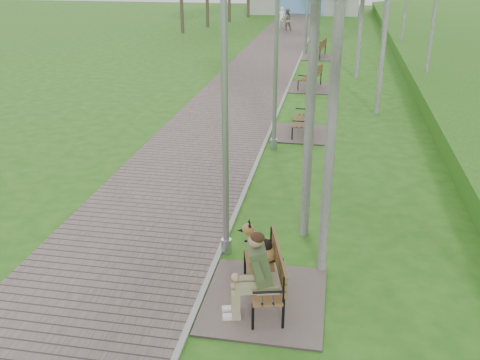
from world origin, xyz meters
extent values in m
cube|color=#61544F|center=(-1.75, 21.50, 0.02)|extent=(3.50, 67.00, 0.04)
cube|color=#999993|center=(0.00, 21.50, 0.03)|extent=(0.10, 67.00, 0.05)
cube|color=#61544F|center=(1.06, 5.57, 0.02)|extent=(1.96, 2.18, 0.04)
cube|color=brown|center=(1.01, 5.57, 0.49)|extent=(0.88, 1.71, 0.04)
cube|color=brown|center=(1.26, 5.63, 0.78)|extent=(0.44, 1.60, 0.36)
cube|color=#61544F|center=(1.01, 14.45, 0.02)|extent=(1.78, 1.98, 0.04)
cube|color=brown|center=(0.96, 14.45, 0.45)|extent=(0.47, 1.49, 0.04)
cube|color=brown|center=(1.20, 14.45, 0.71)|extent=(0.06, 1.49, 0.33)
cube|color=#61544F|center=(0.93, 20.71, 0.02)|extent=(1.88, 2.09, 0.04)
cube|color=brown|center=(0.88, 20.71, 0.47)|extent=(0.94, 1.64, 0.04)
cube|color=brown|center=(1.12, 20.63, 0.75)|extent=(0.53, 1.50, 0.34)
cube|color=#61544F|center=(0.97, 27.99, 0.02)|extent=(1.95, 2.16, 0.04)
cube|color=brown|center=(0.92, 27.99, 0.49)|extent=(0.73, 1.68, 0.04)
cube|color=brown|center=(1.17, 27.95, 0.78)|extent=(0.29, 1.61, 0.36)
cylinder|color=#929499|center=(0.13, 6.96, 0.15)|extent=(0.20, 0.20, 0.29)
cylinder|color=#929499|center=(0.13, 6.96, 2.45)|extent=(0.12, 0.12, 4.89)
cylinder|color=#929499|center=(0.31, 12.95, 0.15)|extent=(0.20, 0.20, 0.30)
cylinder|color=#929499|center=(0.31, 12.95, 2.48)|extent=(0.12, 0.12, 4.97)
cylinder|color=#929499|center=(0.15, 28.90, 0.17)|extent=(0.23, 0.23, 0.34)
cylinder|color=#929499|center=(0.15, 28.90, 2.83)|extent=(0.14, 0.14, 5.67)
cylinder|color=#929499|center=(0.32, 42.92, 0.14)|extent=(0.18, 0.18, 0.27)
imported|color=white|center=(-2.35, 39.68, 0.78)|extent=(0.61, 0.45, 1.56)
imported|color=slate|center=(-1.81, 38.19, 0.78)|extent=(0.91, 0.80, 1.57)
cylinder|color=silver|center=(1.94, 6.67, 4.21)|extent=(0.19, 0.19, 8.42)
camera|label=1|loc=(1.96, -1.71, 5.31)|focal=40.00mm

